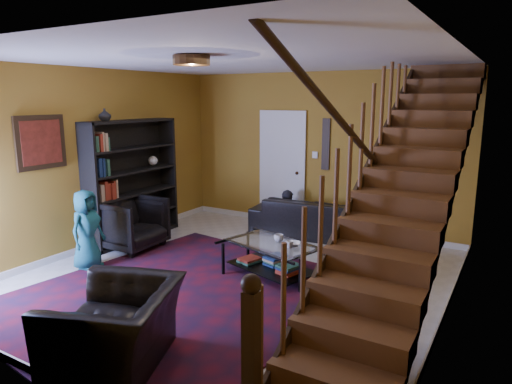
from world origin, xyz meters
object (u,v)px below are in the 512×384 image
Objects in this scene: armchair_left at (131,224)px; coffee_table at (272,257)px; bookshelf at (133,183)px; armchair_right at (116,328)px; sofa at (317,217)px.

armchair_left is 0.67× the size of coffee_table.
bookshelf is 3.92m from armchair_right.
coffee_table is at bearing 90.14° from sofa.
sofa is at bearing 158.92° from armchair_right.
armchair_left is (0.35, -0.43, -0.56)m from bookshelf.
sofa is (2.60, 1.70, -0.64)m from bookshelf.
sofa is at bearing 33.15° from bookshelf.
bookshelf is 2.91m from coffee_table.
coffee_table is at bearing 154.64° from armchair_right.
armchair_right is at bearing -93.99° from coffee_table.
armchair_left is 0.81× the size of armchair_right.
armchair_right is (2.63, -2.85, -0.60)m from bookshelf.
bookshelf reaches higher than coffee_table.
armchair_right reaches higher than sofa.
armchair_left is at bearing -158.21° from armchair_right.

